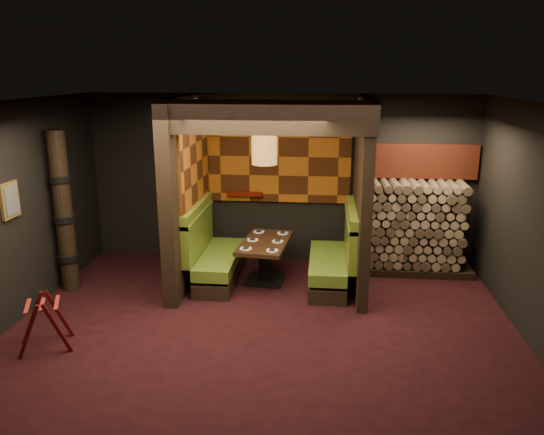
% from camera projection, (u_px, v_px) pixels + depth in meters
% --- Properties ---
extents(floor, '(6.50, 5.50, 0.02)m').
position_uv_depth(floor, '(262.00, 333.00, 6.73)').
color(floor, black).
rests_on(floor, ground).
extents(ceiling, '(6.50, 5.50, 0.02)m').
position_uv_depth(ceiling, '(261.00, 102.00, 5.96)').
color(ceiling, black).
rests_on(ceiling, ground).
extents(wall_back, '(6.50, 0.02, 2.85)m').
position_uv_depth(wall_back, '(280.00, 179.00, 9.00)').
color(wall_back, black).
rests_on(wall_back, ground).
extents(wall_front, '(6.50, 0.02, 2.85)m').
position_uv_depth(wall_front, '(215.00, 334.00, 3.70)').
color(wall_front, black).
rests_on(wall_front, ground).
extents(wall_left, '(0.02, 5.50, 2.85)m').
position_uv_depth(wall_left, '(4.00, 217.00, 6.66)').
color(wall_left, black).
rests_on(wall_left, ground).
extents(partition_left, '(0.20, 2.20, 2.85)m').
position_uv_depth(partition_left, '(186.00, 192.00, 8.06)').
color(partition_left, black).
rests_on(partition_left, floor).
extents(partition_right, '(0.15, 2.10, 2.85)m').
position_uv_depth(partition_right, '(362.00, 195.00, 7.86)').
color(partition_right, black).
rests_on(partition_right, floor).
extents(header_beam, '(2.85, 0.18, 0.44)m').
position_uv_depth(header_beam, '(265.00, 118.00, 6.70)').
color(header_beam, black).
rests_on(header_beam, partition_left).
extents(tapa_back_panel, '(2.40, 0.06, 1.55)m').
position_uv_depth(tapa_back_panel, '(279.00, 156.00, 8.84)').
color(tapa_back_panel, '#9E4F12').
rests_on(tapa_back_panel, wall_back).
extents(tapa_side_panel, '(0.04, 1.85, 1.45)m').
position_uv_depth(tapa_side_panel, '(195.00, 162.00, 8.10)').
color(tapa_side_panel, '#9E4F12').
rests_on(tapa_side_panel, partition_left).
extents(lacquer_shelf, '(0.60, 0.12, 0.07)m').
position_uv_depth(lacquer_shelf, '(245.00, 194.00, 9.01)').
color(lacquer_shelf, '#5E1007').
rests_on(lacquer_shelf, wall_back).
extents(booth_bench_left, '(0.68, 1.60, 1.14)m').
position_uv_depth(booth_bench_left, '(213.00, 256.00, 8.30)').
color(booth_bench_left, black).
rests_on(booth_bench_left, floor).
extents(booth_bench_right, '(0.68, 1.60, 1.14)m').
position_uv_depth(booth_bench_right, '(335.00, 260.00, 8.12)').
color(booth_bench_right, black).
rests_on(booth_bench_right, floor).
extents(dining_table, '(0.81, 1.32, 0.67)m').
position_uv_depth(dining_table, '(265.00, 255.00, 8.23)').
color(dining_table, black).
rests_on(dining_table, floor).
extents(place_settings, '(0.66, 1.08, 0.03)m').
position_uv_depth(place_settings, '(265.00, 240.00, 8.17)').
color(place_settings, white).
rests_on(place_settings, dining_table).
extents(pendant_lamp, '(0.38, 0.38, 0.98)m').
position_uv_depth(pendant_lamp, '(264.00, 149.00, 7.74)').
color(pendant_lamp, '#905F29').
rests_on(pendant_lamp, ceiling).
extents(framed_picture, '(0.05, 0.36, 0.46)m').
position_uv_depth(framed_picture, '(10.00, 200.00, 6.70)').
color(framed_picture, brown).
rests_on(framed_picture, wall_left).
extents(luggage_rack, '(0.75, 0.65, 0.68)m').
position_uv_depth(luggage_rack, '(44.00, 321.00, 6.28)').
color(luggage_rack, '#400809').
rests_on(luggage_rack, floor).
extents(totem_column, '(0.31, 0.31, 2.40)m').
position_uv_depth(totem_column, '(64.00, 213.00, 7.76)').
color(totem_column, black).
rests_on(totem_column, floor).
extents(firewood_stack, '(1.73, 0.70, 1.50)m').
position_uv_depth(firewood_stack, '(419.00, 228.00, 8.57)').
color(firewood_stack, black).
rests_on(firewood_stack, floor).
extents(mosaic_header, '(1.83, 0.10, 0.56)m').
position_uv_depth(mosaic_header, '(420.00, 161.00, 8.61)').
color(mosaic_header, maroon).
rests_on(mosaic_header, wall_back).
extents(bay_front_post, '(0.08, 0.08, 2.85)m').
position_uv_depth(bay_front_post, '(367.00, 191.00, 8.10)').
color(bay_front_post, black).
rests_on(bay_front_post, floor).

